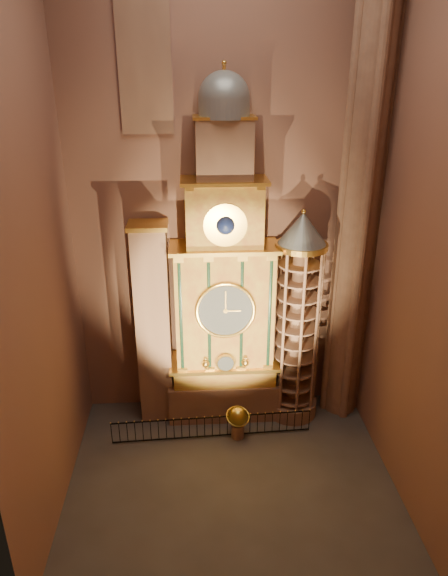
{
  "coord_description": "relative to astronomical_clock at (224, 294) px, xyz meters",
  "views": [
    {
      "loc": [
        -1.4,
        -17.12,
        16.5
      ],
      "look_at": [
        -0.13,
        3.0,
        7.85
      ],
      "focal_mm": 32.0,
      "sensor_mm": 36.0,
      "label": 1
    }
  ],
  "objects": [
    {
      "name": "wall_left",
      "position": [
        -7.0,
        -4.96,
        4.32
      ],
      "size": [
        0.0,
        22.0,
        22.0
      ],
      "primitive_type": "plane",
      "rotation": [
        1.57,
        0.0,
        1.57
      ],
      "color": "#8F5D4D",
      "rests_on": "floor"
    },
    {
      "name": "astronomical_clock",
      "position": [
        0.0,
        0.0,
        0.0
      ],
      "size": [
        5.6,
        2.41,
        16.7
      ],
      "color": "#8C634C",
      "rests_on": "floor"
    },
    {
      "name": "stained_glass_window",
      "position": [
        -3.2,
        0.95,
        9.82
      ],
      "size": [
        2.2,
        0.14,
        5.2
      ],
      "color": "navy",
      "rests_on": "wall_back"
    },
    {
      "name": "portrait_tower",
      "position": [
        -3.4,
        0.02,
        -1.53
      ],
      "size": [
        1.8,
        1.6,
        10.2
      ],
      "color": "#8C634C",
      "rests_on": "floor"
    },
    {
      "name": "gothic_pier",
      "position": [
        6.1,
        0.04,
        4.32
      ],
      "size": [
        2.04,
        2.04,
        22.0
      ],
      "color": "#8C634C",
      "rests_on": "floor"
    },
    {
      "name": "floor",
      "position": [
        0.0,
        -4.96,
        -6.68
      ],
      "size": [
        14.0,
        14.0,
        0.0
      ],
      "primitive_type": "plane",
      "color": "#383330",
      "rests_on": "ground"
    },
    {
      "name": "wall_back",
      "position": [
        0.0,
        1.04,
        4.32
      ],
      "size": [
        22.0,
        0.0,
        22.0
      ],
      "primitive_type": "plane",
      "rotation": [
        1.57,
        0.0,
        0.0
      ],
      "color": "#8F5D4D",
      "rests_on": "floor"
    },
    {
      "name": "wall_right",
      "position": [
        7.0,
        -4.96,
        4.32
      ],
      "size": [
        0.0,
        22.0,
        22.0
      ],
      "primitive_type": "plane",
      "rotation": [
        1.57,
        0.0,
        -1.57
      ],
      "color": "#8F5D4D",
      "rests_on": "floor"
    },
    {
      "name": "celestial_globe",
      "position": [
        0.53,
        -2.08,
        -5.68
      ],
      "size": [
        1.36,
        1.31,
        1.67
      ],
      "color": "#8C634C",
      "rests_on": "floor"
    },
    {
      "name": "iron_railing",
      "position": [
        -0.7,
        -2.06,
        -6.05
      ],
      "size": [
        9.54,
        0.45,
        1.16
      ],
      "color": "black",
      "rests_on": "floor"
    },
    {
      "name": "stair_turret",
      "position": [
        3.5,
        -0.26,
        -1.41
      ],
      "size": [
        2.5,
        2.5,
        10.8
      ],
      "color": "#8C634C",
      "rests_on": "floor"
    }
  ]
}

